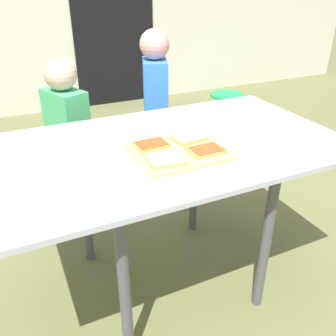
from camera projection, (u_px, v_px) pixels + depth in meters
name	position (u px, v px, depth m)	size (l,w,h in m)	color
ground_plane	(167.00, 278.00, 1.78)	(16.00, 16.00, 0.00)	brown
house_door	(113.00, 10.00, 3.81)	(0.90, 0.02, 2.00)	black
dining_table	(167.00, 161.00, 1.47)	(1.42, 0.81, 0.72)	#A9B0B9
cutting_board	(179.00, 151.00, 1.36)	(0.35, 0.29, 0.01)	tan
pizza_slice_near_right	(206.00, 150.00, 1.34)	(0.13, 0.10, 0.01)	#DC9A50
pizza_slice_far_right	(190.00, 138.00, 1.45)	(0.14, 0.11, 0.01)	#DC9A50
pizza_slice_far_left	(151.00, 144.00, 1.39)	(0.13, 0.10, 0.01)	#DC9A50
pizza_slice_near_left	(167.00, 160.00, 1.27)	(0.13, 0.10, 0.01)	#DC9A50
plate_white_right	(212.00, 120.00, 1.67)	(0.19, 0.19, 0.01)	white
plate_white_left	(48.00, 165.00, 1.27)	(0.19, 0.19, 0.01)	white
child_left	(69.00, 136.00, 1.95)	(0.22, 0.28, 0.97)	navy
child_right	(156.00, 104.00, 2.24)	(0.21, 0.27, 1.06)	#34223D
garden_hose_coil	(227.00, 95.00, 4.47)	(0.41, 0.41, 0.03)	green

